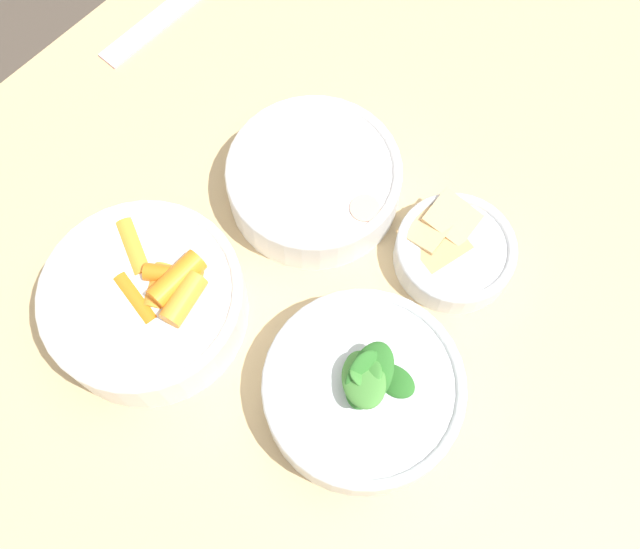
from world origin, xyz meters
The scene contains 6 objects.
ground_plane centered at (0.00, 0.00, 0.00)m, with size 10.00×10.00×0.00m, color #4C4238.
dining_table centered at (0.00, 0.00, 0.65)m, with size 1.23×1.02×0.75m.
bowl_carrots centered at (-0.20, 0.18, 0.79)m, with size 0.19×0.19×0.08m.
bowl_greens centered at (-0.13, -0.02, 0.78)m, with size 0.18×0.18×0.09m.
bowl_beans_hotdog centered at (0.00, 0.15, 0.78)m, with size 0.18×0.18×0.05m.
bowl_cookies centered at (0.03, 0.01, 0.77)m, with size 0.12×0.12×0.04m.
Camera 1 is at (-0.27, -0.09, 1.41)m, focal length 40.00 mm.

